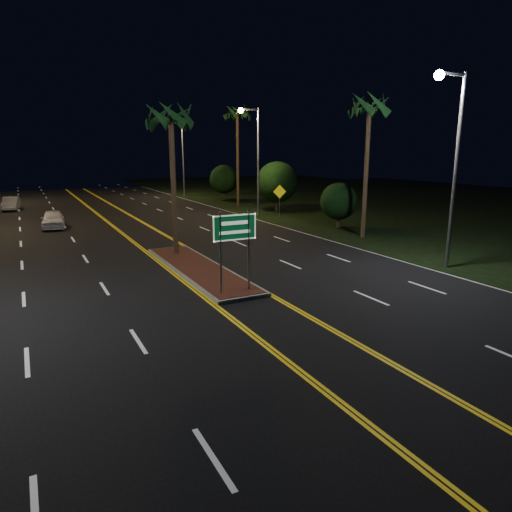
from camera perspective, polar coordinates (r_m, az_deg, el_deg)
ground at (r=15.84m, az=1.67°, el=-7.60°), size 120.00×120.00×0.00m
grass_right at (r=53.43m, az=17.22°, el=6.49°), size 40.00×110.00×0.01m
median_island at (r=21.92m, az=-7.19°, el=-1.58°), size 2.25×10.25×0.17m
highway_sign at (r=17.61m, az=-2.68°, el=2.63°), size 1.80×0.08×3.20m
streetlight_right_near at (r=23.25m, az=23.29°, el=12.21°), size 1.91×0.44×9.00m
streetlight_right_mid at (r=39.23m, az=-0.24°, el=13.17°), size 1.91×0.44×9.00m
streetlight_right_far at (r=57.77m, az=-9.51°, el=12.96°), size 1.91×0.44×9.00m
palm_median at (r=24.60m, az=-10.63°, el=16.79°), size 2.40×2.40×8.30m
palm_right_near at (r=30.35m, az=14.01°, el=17.66°), size 2.40×2.40×9.30m
palm_right_far at (r=47.51m, az=-2.36°, el=17.35°), size 2.40×2.40×10.30m
shrub_near at (r=34.17m, az=10.30°, el=6.74°), size 2.70×2.70×3.30m
shrub_mid at (r=42.70m, az=2.64°, el=9.21°), size 3.78×3.78×4.62m
shrub_far at (r=53.37m, az=-4.06°, el=9.54°), size 3.24×3.24×3.96m
car_near at (r=36.78m, az=-24.07°, el=4.39°), size 2.33×4.71×1.52m
car_far at (r=49.95m, az=-28.31°, el=5.92°), size 2.30×4.50×1.44m
warning_sign at (r=39.19m, az=2.97°, el=7.51°), size 1.14×0.23×2.74m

